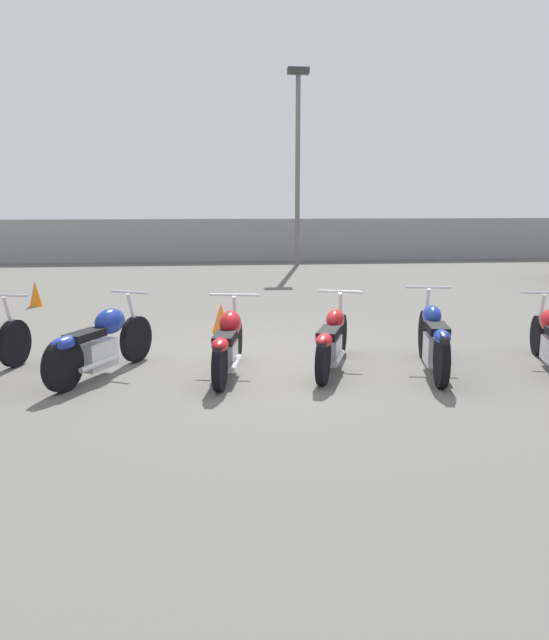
% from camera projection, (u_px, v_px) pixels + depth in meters
% --- Properties ---
extents(ground_plane, '(60.00, 60.00, 0.00)m').
position_uv_depth(ground_plane, '(274.00, 365.00, 8.52)').
color(ground_plane, '#5B5954').
extents(fence_back, '(40.00, 0.04, 1.54)m').
position_uv_depth(fence_back, '(234.00, 240.00, 22.62)').
color(fence_back, gray).
rests_on(fence_back, ground_plane).
extents(light_pole_left, '(0.70, 0.35, 6.43)m').
position_uv_depth(light_pole_left, '(298.00, 149.00, 20.67)').
color(light_pole_left, slate).
rests_on(light_pole_left, ground_plane).
extents(motorcycle_slot_1, '(1.10, 1.95, 1.01)m').
position_uv_depth(motorcycle_slot_1, '(101.00, 343.00, 7.91)').
color(motorcycle_slot_1, black).
rests_on(motorcycle_slot_1, ground_plane).
extents(motorcycle_slot_2, '(0.70, 1.95, 0.97)m').
position_uv_depth(motorcycle_slot_2, '(228.00, 343.00, 7.94)').
color(motorcycle_slot_2, black).
rests_on(motorcycle_slot_2, ground_plane).
extents(motorcycle_slot_3, '(0.92, 1.99, 0.97)m').
position_uv_depth(motorcycle_slot_3, '(332.00, 340.00, 8.21)').
color(motorcycle_slot_3, black).
rests_on(motorcycle_slot_3, ground_plane).
extents(motorcycle_slot_4, '(0.69, 2.09, 1.05)m').
position_uv_depth(motorcycle_slot_4, '(434.00, 339.00, 8.09)').
color(motorcycle_slot_4, black).
rests_on(motorcycle_slot_4, ground_plane).
extents(traffic_cone_near, '(0.27, 0.27, 0.54)m').
position_uv_depth(traffic_cone_near, '(35.00, 294.00, 13.18)').
color(traffic_cone_near, orange).
rests_on(traffic_cone_near, ground_plane).
extents(traffic_cone_far, '(0.31, 0.31, 0.49)m').
position_uv_depth(traffic_cone_far, '(221.00, 318.00, 10.62)').
color(traffic_cone_far, orange).
rests_on(traffic_cone_far, ground_plane).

